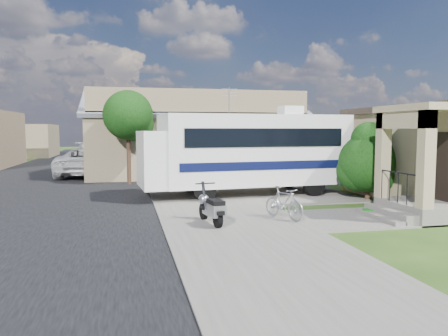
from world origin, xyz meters
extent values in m
plane|color=#223E10|center=(0.00, 0.00, 0.00)|extent=(120.00, 120.00, 0.00)
cube|color=black|center=(-7.50, 10.00, 0.01)|extent=(9.00, 80.00, 0.02)
cube|color=#5A5651|center=(-1.00, 10.00, 0.03)|extent=(4.00, 80.00, 0.06)
cube|color=#5A5651|center=(1.50, 4.50, 0.03)|extent=(7.00, 6.00, 0.05)
cube|color=#5A5651|center=(3.00, -1.00, 0.03)|extent=(4.00, 3.00, 0.05)
cube|color=black|center=(5.48, 2.70, 1.70)|extent=(0.04, 1.10, 1.20)
cube|color=black|center=(5.48, -1.30, 1.55)|extent=(0.04, 0.95, 2.10)
cube|color=#5A5651|center=(4.70, -1.30, 0.25)|extent=(1.60, 2.40, 0.50)
cube|color=#5A5651|center=(3.70, -1.30, 0.16)|extent=(0.40, 2.16, 0.32)
cube|color=#5A5651|center=(3.35, -1.30, 0.08)|extent=(0.35, 2.16, 0.16)
cube|color=#8B7858|center=(4.08, -0.28, 1.85)|extent=(0.35, 0.35, 2.70)
cube|color=#8B7858|center=(4.08, -2.33, 1.85)|extent=(0.35, 0.35, 2.70)
cube|color=#8B7858|center=(4.08, -1.30, 2.95)|extent=(0.35, 2.40, 0.50)
cube|color=#8B7858|center=(4.90, -1.30, 3.30)|extent=(2.10, 2.70, 0.20)
cylinder|color=black|center=(3.95, -1.30, 1.40)|extent=(0.04, 1.70, 0.04)
cube|color=#766149|center=(0.00, 14.00, 1.80)|extent=(12.00, 8.00, 3.60)
cube|color=slate|center=(0.00, 12.00, 4.15)|extent=(12.50, 4.40, 1.78)
cube|color=slate|center=(0.00, 16.00, 4.15)|extent=(12.50, 4.40, 1.78)
cube|color=slate|center=(0.00, 14.00, 4.85)|extent=(12.50, 0.50, 0.22)
cube|color=#766149|center=(0.00, 10.10, 4.15)|extent=(11.76, 0.20, 1.30)
cube|color=#766149|center=(-15.00, 34.00, 1.60)|extent=(8.00, 7.00, 3.20)
cylinder|color=black|center=(-3.80, 9.00, 1.57)|extent=(0.20, 0.20, 3.15)
sphere|color=black|center=(-3.80, 9.00, 3.38)|extent=(2.40, 2.40, 2.40)
sphere|color=black|center=(-3.40, 9.20, 2.93)|extent=(1.68, 1.68, 1.68)
cylinder|color=black|center=(-3.80, 19.00, 1.65)|extent=(0.20, 0.20, 3.29)
sphere|color=black|center=(-3.80, 19.00, 3.53)|extent=(2.40, 2.40, 2.40)
sphere|color=black|center=(-3.40, 19.20, 3.06)|extent=(1.68, 1.68, 1.68)
cylinder|color=black|center=(-3.80, 28.00, 1.50)|extent=(0.20, 0.20, 3.01)
sphere|color=black|center=(-3.80, 28.00, 3.22)|extent=(2.40, 2.40, 2.40)
sphere|color=black|center=(-3.40, 28.20, 2.79)|extent=(1.68, 1.68, 1.68)
cube|color=silver|center=(1.17, 4.33, 1.87)|extent=(7.69, 3.29, 2.78)
cube|color=silver|center=(-2.99, 3.98, 1.55)|extent=(1.06, 2.60, 2.14)
cube|color=black|center=(-3.18, 3.97, 2.14)|extent=(0.25, 2.27, 0.96)
cube|color=black|center=(1.28, 2.98, 2.37)|extent=(6.35, 0.56, 0.70)
cube|color=black|center=(1.05, 5.68, 2.37)|extent=(6.35, 0.56, 0.70)
cube|color=black|center=(1.28, 2.98, 1.32)|extent=(6.72, 0.58, 0.32)
cube|color=black|center=(1.05, 5.67, 1.32)|extent=(6.72, 0.58, 0.32)
cube|color=silver|center=(2.77, 4.46, 3.46)|extent=(0.91, 0.82, 0.37)
cylinder|color=#95969B|center=(0.10, 4.24, 3.80)|extent=(0.04, 0.04, 1.07)
cylinder|color=black|center=(-1.13, 2.96, 0.48)|extent=(0.88, 0.37, 0.86)
cylinder|color=black|center=(-1.32, 5.30, 0.48)|extent=(0.88, 0.37, 0.86)
cylinder|color=black|center=(3.35, 3.33, 0.48)|extent=(0.88, 0.37, 0.86)
cylinder|color=black|center=(3.16, 5.67, 0.48)|extent=(0.88, 0.37, 0.86)
cylinder|color=black|center=(4.97, 2.09, 0.44)|extent=(0.18, 0.18, 0.88)
sphere|color=black|center=(4.97, 2.09, 1.43)|extent=(2.20, 2.20, 2.20)
sphere|color=black|center=(5.41, 2.42, 1.87)|extent=(1.76, 1.76, 1.76)
sphere|color=black|center=(4.64, 2.31, 1.10)|extent=(1.54, 1.54, 1.54)
sphere|color=black|center=(5.19, 1.76, 0.99)|extent=(1.32, 1.32, 1.32)
sphere|color=black|center=(4.97, 2.09, 2.31)|extent=(1.32, 1.32, 1.32)
cylinder|color=black|center=(-1.56, -1.49, 0.30)|extent=(0.20, 0.49, 0.47)
cylinder|color=black|center=(-1.74, -0.32, 0.30)|extent=(0.20, 0.49, 0.47)
cube|color=#95969B|center=(-1.64, -0.96, 0.36)|extent=(0.41, 0.63, 0.09)
cube|color=#95969B|center=(-1.58, -1.38, 0.51)|extent=(0.45, 0.64, 0.32)
cube|color=black|center=(-1.59, -1.33, 0.73)|extent=(0.42, 0.69, 0.13)
cube|color=black|center=(-1.54, -1.65, 0.49)|extent=(0.22, 0.24, 0.11)
cylinder|color=black|center=(-1.73, -0.39, 0.73)|extent=(0.14, 0.37, 0.89)
sphere|color=#95969B|center=(-1.74, -0.32, 0.65)|extent=(0.30, 0.30, 0.30)
sphere|color=black|center=(-1.75, -0.24, 0.65)|extent=(0.13, 0.13, 0.13)
cylinder|color=black|center=(-1.72, -0.48, 1.13)|extent=(0.59, 0.13, 0.04)
cube|color=black|center=(-1.74, -0.32, 0.42)|extent=(0.19, 0.32, 0.06)
imported|color=#95969B|center=(0.56, -0.78, 0.47)|extent=(1.03, 1.62, 0.95)
imported|color=silver|center=(-5.96, 13.55, 0.83)|extent=(3.71, 6.37, 1.67)
imported|color=silver|center=(-6.28, 20.48, 0.89)|extent=(3.48, 6.43, 1.77)
cylinder|color=#156B16|center=(3.43, -0.56, 0.08)|extent=(0.36, 0.36, 0.16)
camera|label=1|loc=(-3.90, -12.70, 2.66)|focal=35.00mm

